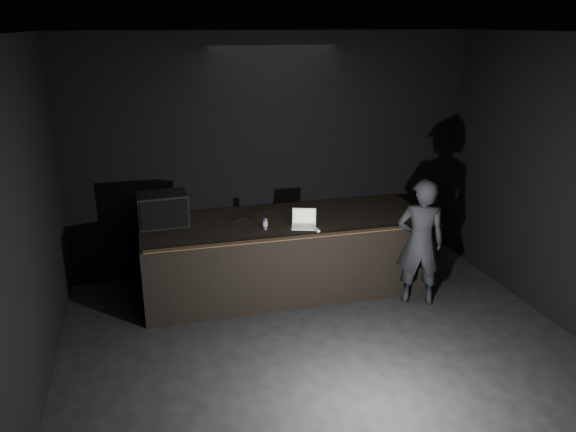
{
  "coord_description": "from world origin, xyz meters",
  "views": [
    {
      "loc": [
        -1.86,
        -4.38,
        3.59
      ],
      "look_at": [
        -0.1,
        2.3,
        1.21
      ],
      "focal_mm": 35.0,
      "sensor_mm": 36.0,
      "label": 1
    }
  ],
  "objects_px": {
    "laptop": "(304,222)",
    "stage_monitor": "(162,209)",
    "person": "(420,243)",
    "stage_riser": "(287,253)",
    "beer_can": "(265,224)"
  },
  "relations": [
    {
      "from": "beer_can",
      "to": "stage_monitor",
      "type": "bearing_deg",
      "value": 158.05
    },
    {
      "from": "stage_monitor",
      "to": "person",
      "type": "xyz_separation_m",
      "value": [
        3.24,
        -1.18,
        -0.36
      ]
    },
    {
      "from": "beer_can",
      "to": "person",
      "type": "relative_size",
      "value": 0.09
    },
    {
      "from": "laptop",
      "to": "beer_can",
      "type": "distance_m",
      "value": 0.53
    },
    {
      "from": "laptop",
      "to": "beer_can",
      "type": "height_order",
      "value": "laptop"
    },
    {
      "from": "stage_monitor",
      "to": "person",
      "type": "bearing_deg",
      "value": -23.77
    },
    {
      "from": "person",
      "to": "stage_riser",
      "type": "bearing_deg",
      "value": -11.63
    },
    {
      "from": "stage_riser",
      "to": "person",
      "type": "xyz_separation_m",
      "value": [
        1.57,
        -0.95,
        0.36
      ]
    },
    {
      "from": "stage_monitor",
      "to": "laptop",
      "type": "relative_size",
      "value": 1.76
    },
    {
      "from": "stage_riser",
      "to": "beer_can",
      "type": "height_order",
      "value": "beer_can"
    },
    {
      "from": "stage_riser",
      "to": "laptop",
      "type": "distance_m",
      "value": 0.66
    },
    {
      "from": "laptop",
      "to": "stage_monitor",
      "type": "bearing_deg",
      "value": -178.39
    },
    {
      "from": "stage_riser",
      "to": "beer_can",
      "type": "bearing_deg",
      "value": -141.46
    },
    {
      "from": "stage_riser",
      "to": "beer_can",
      "type": "distance_m",
      "value": 0.75
    },
    {
      "from": "stage_monitor",
      "to": "person",
      "type": "height_order",
      "value": "person"
    }
  ]
}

